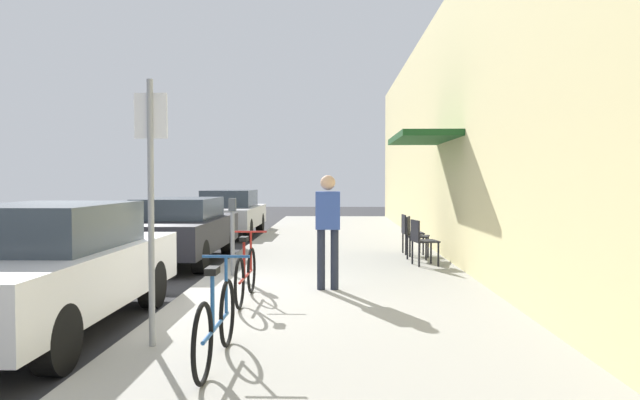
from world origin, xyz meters
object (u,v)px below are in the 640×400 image
Objects in this scene: cafe_chair_2 at (409,231)px; pedestrian_standing at (328,222)px; bicycle_0 at (216,323)px; parked_car_0 at (46,267)px; cafe_chair_1 at (414,234)px; cafe_chair_0 at (421,239)px; parking_meter at (233,231)px; parked_car_2 at (229,212)px; parked_car_1 at (178,229)px; street_sign at (151,191)px; bicycle_1 at (246,274)px.

cafe_chair_2 is 0.51× the size of pedestrian_standing.
bicycle_0 is 1.97× the size of cafe_chair_2.
parked_car_0 reaches higher than cafe_chair_1.
cafe_chair_0 and cafe_chair_1 have the same top height.
parking_meter is at bearing -146.67° from cafe_chair_1.
cafe_chair_0 is (4.95, -6.95, -0.12)m from parked_car_2.
bicycle_0 is at bearing -109.42° from cafe_chair_2.
parked_car_2 is 7.74m from cafe_chair_1.
parked_car_0 is 1.00× the size of parked_car_1.
parked_car_0 reaches higher than parked_car_1.
bicycle_0 is at bearing -35.36° from street_sign.
street_sign is at bearing -90.68° from parking_meter.
pedestrian_standing is (1.69, 2.95, -0.52)m from street_sign.
street_sign is 2.99× the size of cafe_chair_2.
bicycle_0 is at bearing -81.69° from parking_meter.
bicycle_0 is at bearing -86.85° from bicycle_1.
pedestrian_standing is at bearing 60.23° from street_sign.
parked_car_0 reaches higher than bicycle_1.
street_sign is at bearing -83.09° from parked_car_2.
cafe_chair_0 is 3.08m from pedestrian_standing.
parking_meter is 4.79m from bicycle_0.
cafe_chair_1 is 0.72m from cafe_chair_2.
parked_car_0 is at bearing 147.70° from bicycle_0.
parked_car_0 is at bearing -147.12° from pedestrian_standing.
cafe_chair_1 is (2.71, 6.95, 0.14)m from bicycle_0.
cafe_chair_1 is at bearing 33.33° from parking_meter.
cafe_chair_1 is 0.51× the size of pedestrian_standing.
cafe_chair_2 is (3.45, 7.15, -1.02)m from street_sign.
parked_car_0 is at bearing -90.00° from parked_car_1.
bicycle_1 reaches higher than cafe_chair_0.
parking_meter is (1.55, -8.19, 0.15)m from parked_car_2.
parked_car_1 is 5.92m from parked_car_2.
pedestrian_standing is at bearing -71.31° from parked_car_2.
parked_car_1 is (0.00, 5.58, -0.04)m from parked_car_0.
cafe_chair_0 is (3.40, 1.24, -0.26)m from parking_meter.
parked_car_2 is 5.06× the size of cafe_chair_2.
parked_car_2 reaches higher than cafe_chair_0.
cafe_chair_1 is at bearing 61.80° from street_sign.
street_sign is 7.37m from cafe_chair_1.
cafe_chair_0 is at bearing -54.56° from parked_car_2.
pedestrian_standing reaches higher than parking_meter.
cafe_chair_0 is (2.86, 3.29, 0.14)m from bicycle_1.
cafe_chair_0 is 1.00× the size of cafe_chair_1.
parked_car_1 is 4.76m from pedestrian_standing.
parked_car_0 is at bearing -137.45° from cafe_chair_0.
street_sign is 2.99× the size of cafe_chair_1.
street_sign reaches higher than cafe_chair_1.
bicycle_1 is at bearing -130.99° from cafe_chair_0.
bicycle_0 is 2.68m from bicycle_1.
street_sign is 1.47m from bicycle_0.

